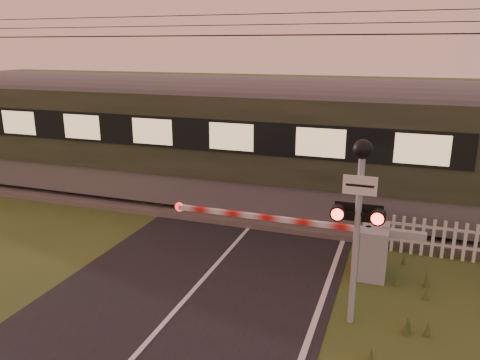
% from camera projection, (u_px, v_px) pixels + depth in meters
% --- Properties ---
extents(ground, '(160.00, 160.00, 0.00)m').
position_uv_depth(ground, '(173.00, 314.00, 9.41)').
color(ground, '#364B1D').
rests_on(ground, ground).
extents(road, '(6.00, 140.00, 0.03)m').
position_uv_depth(road, '(168.00, 320.00, 9.19)').
color(road, black).
rests_on(road, ground).
extents(track_bed, '(140.00, 3.40, 0.39)m').
position_uv_depth(track_bed, '(265.00, 209.00, 15.29)').
color(track_bed, '#47423D').
rests_on(track_bed, ground).
extents(overhead_wires, '(120.00, 0.62, 0.62)m').
position_uv_depth(overhead_wires, '(267.00, 27.00, 13.72)').
color(overhead_wires, black).
rests_on(overhead_wires, ground).
extents(boom_gate, '(6.21, 0.93, 1.24)m').
position_uv_depth(boom_gate, '(364.00, 248.00, 10.91)').
color(boom_gate, gray).
rests_on(boom_gate, ground).
extents(crossing_signal, '(0.92, 0.37, 3.63)m').
position_uv_depth(crossing_signal, '(359.00, 201.00, 8.47)').
color(crossing_signal, gray).
rests_on(crossing_signal, ground).
extents(picket_fence, '(2.95, 0.08, 1.00)m').
position_uv_depth(picket_fence, '(428.00, 237.00, 11.89)').
color(picket_fence, silver).
rests_on(picket_fence, ground).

